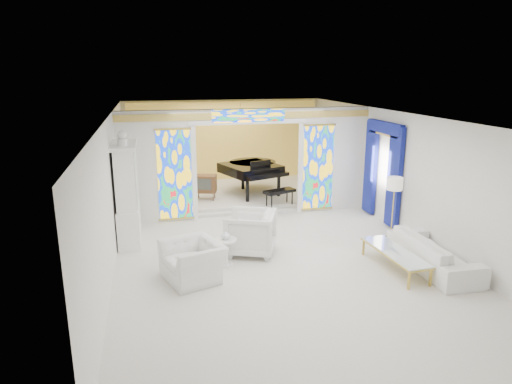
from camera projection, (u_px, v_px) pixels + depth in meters
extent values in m
plane|color=silver|center=(266.00, 239.00, 11.16)|extent=(12.00, 12.00, 0.00)
cube|color=silver|center=(267.00, 115.00, 10.39)|extent=(7.00, 12.00, 0.02)
cube|color=white|center=(224.00, 142.00, 16.42)|extent=(7.00, 0.02, 3.00)
cube|color=white|center=(400.00, 298.00, 5.14)|extent=(7.00, 0.02, 3.00)
cube|color=white|center=(112.00, 188.00, 9.99)|extent=(0.02, 12.00, 3.00)
cube|color=white|center=(400.00, 172.00, 11.56)|extent=(0.02, 12.00, 3.00)
cube|color=white|center=(156.00, 168.00, 12.10)|extent=(2.00, 0.18, 3.00)
cube|color=white|center=(332.00, 159.00, 13.22)|extent=(2.00, 0.18, 3.00)
cube|color=white|center=(248.00, 116.00, 12.32)|extent=(3.00, 0.18, 0.40)
cube|color=white|center=(195.00, 174.00, 12.28)|extent=(0.12, 0.06, 2.60)
cube|color=white|center=(300.00, 168.00, 12.95)|extent=(0.12, 0.06, 2.60)
cube|color=white|center=(249.00, 122.00, 12.27)|extent=(3.24, 0.06, 0.12)
cube|color=#E5C656|center=(249.00, 116.00, 12.22)|extent=(7.00, 0.05, 0.18)
cube|color=gold|center=(175.00, 175.00, 12.15)|extent=(0.90, 0.04, 2.40)
cube|color=gold|center=(318.00, 168.00, 13.06)|extent=(0.90, 0.04, 2.40)
cube|color=gold|center=(249.00, 116.00, 12.21)|extent=(2.00, 0.04, 0.34)
cube|color=silver|center=(235.00, 193.00, 14.99)|extent=(6.80, 3.80, 0.18)
cube|color=#F1D754|center=(225.00, 143.00, 16.30)|extent=(6.70, 0.10, 2.90)
cylinder|color=gold|center=(240.00, 118.00, 14.31)|extent=(0.48, 0.48, 0.30)
cube|color=navy|center=(394.00, 178.00, 11.62)|extent=(0.12, 0.55, 2.60)
cube|color=navy|center=(371.00, 167.00, 12.84)|extent=(0.12, 0.55, 2.60)
cube|color=navy|center=(385.00, 127.00, 11.92)|extent=(0.14, 1.70, 0.30)
cube|color=gold|center=(385.00, 134.00, 11.97)|extent=(0.12, 1.50, 0.06)
cube|color=white|center=(129.00, 224.00, 10.89)|extent=(0.50, 1.40, 0.90)
cube|color=white|center=(126.00, 177.00, 10.60)|extent=(0.44, 1.30, 1.40)
cube|color=white|center=(136.00, 176.00, 10.65)|extent=(0.01, 1.20, 1.30)
cube|color=white|center=(123.00, 145.00, 10.41)|extent=(0.56, 1.46, 0.08)
cylinder|color=white|center=(122.00, 142.00, 10.05)|extent=(0.22, 0.22, 0.16)
sphere|color=white|center=(122.00, 135.00, 10.00)|extent=(0.20, 0.20, 0.20)
imported|color=silver|center=(193.00, 261.00, 8.93)|extent=(1.33, 1.42, 0.75)
imported|color=white|center=(250.00, 233.00, 10.18)|extent=(1.38, 1.36, 0.97)
imported|color=white|center=(434.00, 253.00, 9.43)|extent=(0.98, 2.36, 0.68)
cylinder|color=white|center=(226.00, 240.00, 9.50)|extent=(0.58, 0.58, 0.03)
cylinder|color=white|center=(226.00, 253.00, 9.58)|extent=(0.10, 0.10, 0.55)
cylinder|color=white|center=(226.00, 265.00, 9.65)|extent=(0.38, 0.38, 0.03)
imported|color=silver|center=(226.00, 235.00, 9.47)|extent=(0.22, 0.22, 0.20)
cube|color=white|center=(395.00, 252.00, 9.34)|extent=(0.62, 1.84, 0.04)
cube|color=gold|center=(395.00, 253.00, 9.35)|extent=(0.65, 1.87, 0.03)
cube|color=gold|center=(409.00, 280.00, 8.53)|extent=(0.04, 0.04, 0.37)
cube|color=gold|center=(431.00, 277.00, 8.65)|extent=(0.04, 0.04, 0.37)
cube|color=gold|center=(363.00, 247.00, 10.14)|extent=(0.04, 0.04, 0.37)
cube|color=gold|center=(382.00, 245.00, 10.26)|extent=(0.04, 0.04, 0.37)
cylinder|color=gold|center=(390.00, 238.00, 11.21)|extent=(0.28, 0.28, 0.03)
cylinder|color=gold|center=(393.00, 211.00, 11.03)|extent=(0.03, 0.03, 1.40)
cylinder|color=silver|center=(395.00, 184.00, 10.86)|extent=(0.40, 0.40, 0.30)
cube|color=black|center=(250.00, 169.00, 14.41)|extent=(1.99, 2.05, 0.29)
cylinder|color=black|center=(252.00, 166.00, 14.88)|extent=(1.94, 1.94, 0.29)
cube|color=black|center=(267.00, 176.00, 13.66)|extent=(1.44, 0.78, 0.11)
cube|color=silver|center=(269.00, 176.00, 13.59)|extent=(1.27, 0.55, 0.03)
cube|color=black|center=(261.00, 165.00, 13.89)|extent=(0.70, 0.28, 0.26)
cube|color=black|center=(280.00, 191.00, 13.24)|extent=(1.02, 0.67, 0.08)
cylinder|color=black|center=(247.00, 191.00, 13.63)|extent=(0.13, 0.13, 0.65)
cylinder|color=black|center=(279.00, 186.00, 14.25)|extent=(0.13, 0.13, 0.65)
cylinder|color=black|center=(243.00, 179.00, 15.10)|extent=(0.13, 0.13, 0.65)
cube|color=#55331F|center=(205.00, 184.00, 13.84)|extent=(0.74, 0.60, 0.52)
cube|color=#3A403D|center=(204.00, 184.00, 13.62)|extent=(0.41, 0.14, 0.33)
cone|color=#55331F|center=(197.00, 197.00, 13.80)|extent=(0.05, 0.05, 0.23)
cone|color=#55331F|center=(213.00, 197.00, 13.78)|extent=(0.05, 0.05, 0.23)
cone|color=#55331F|center=(199.00, 194.00, 14.10)|extent=(0.05, 0.05, 0.23)
cone|color=#55331F|center=(215.00, 194.00, 14.08)|extent=(0.05, 0.05, 0.23)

